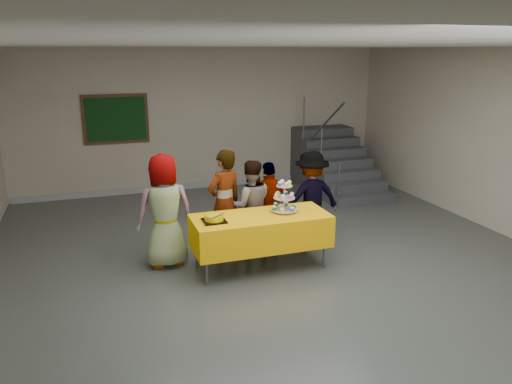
% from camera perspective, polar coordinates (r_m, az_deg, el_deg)
% --- Properties ---
extents(room_shell, '(10.00, 10.04, 3.02)m').
position_cam_1_polar(room_shell, '(6.10, 4.37, 8.22)').
color(room_shell, '#4C514C').
rests_on(room_shell, ground).
extents(bake_table, '(1.88, 0.78, 0.77)m').
position_cam_1_polar(bake_table, '(6.88, 0.54, -4.39)').
color(bake_table, '#595960').
rests_on(bake_table, ground).
extents(cupcake_stand, '(0.38, 0.38, 0.44)m').
position_cam_1_polar(cupcake_stand, '(6.94, 3.24, -0.82)').
color(cupcake_stand, silver).
rests_on(cupcake_stand, bake_table).
extents(bear_cake, '(0.32, 0.36, 0.12)m').
position_cam_1_polar(bear_cake, '(6.58, -4.82, -2.89)').
color(bear_cake, black).
rests_on(bear_cake, bake_table).
extents(schoolchild_a, '(0.81, 0.55, 1.61)m').
position_cam_1_polar(schoolchild_a, '(7.01, -10.38, -2.13)').
color(schoolchild_a, slate).
rests_on(schoolchild_a, ground).
extents(schoolchild_b, '(0.67, 0.56, 1.58)m').
position_cam_1_polar(schoolchild_b, '(7.34, -3.60, -1.19)').
color(schoolchild_b, slate).
rests_on(schoolchild_b, ground).
extents(schoolchild_c, '(0.76, 0.64, 1.40)m').
position_cam_1_polar(schoolchild_c, '(7.47, -0.62, -1.59)').
color(schoolchild_c, slate).
rests_on(schoolchild_c, ground).
extents(schoolchild_d, '(0.78, 0.33, 1.33)m').
position_cam_1_polar(schoolchild_d, '(7.65, 1.56, -1.42)').
color(schoolchild_d, slate).
rests_on(schoolchild_d, ground).
extents(schoolchild_e, '(0.95, 0.56, 1.46)m').
position_cam_1_polar(schoolchild_e, '(7.81, 6.30, -0.64)').
color(schoolchild_e, slate).
rests_on(schoolchild_e, ground).
extents(staircase, '(1.30, 2.40, 2.04)m').
position_cam_1_polar(staircase, '(11.19, 8.73, 3.03)').
color(staircase, '#424447').
rests_on(staircase, ground).
extents(noticeboard, '(1.30, 0.05, 1.00)m').
position_cam_1_polar(noticeboard, '(10.61, -15.72, 8.02)').
color(noticeboard, '#472B16').
rests_on(noticeboard, ground).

